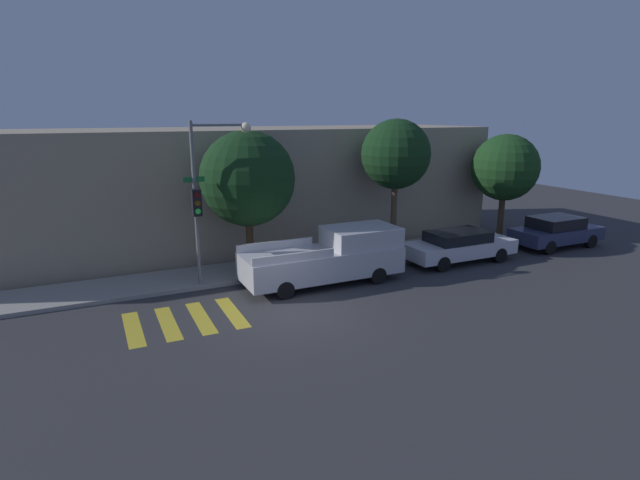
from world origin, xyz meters
name	(u,v)px	position (x,y,z in m)	size (l,w,h in m)	color
ground_plane	(291,313)	(0.00, 0.00, 0.00)	(60.00, 60.00, 0.00)	#333335
sidewalk	(248,271)	(0.00, 4.40, 0.07)	(26.00, 2.40, 0.14)	gray
building_row	(215,188)	(0.00, 9.00, 2.63)	(26.00, 6.00, 5.26)	gray
crosswalk	(185,320)	(-3.04, 0.80, 0.00)	(3.31, 2.60, 0.00)	gold
traffic_light_pole	(208,184)	(-1.57, 3.37, 3.62)	(2.37, 0.56, 5.69)	slate
pickup_truck	(331,257)	(2.41, 2.10, 0.94)	(5.72, 2.04, 1.91)	#BCBCC1
sedan_near_corner	(459,245)	(8.24, 2.10, 0.69)	(4.68, 1.76, 1.29)	silver
sedan_middle	(556,231)	(13.81, 2.10, 0.73)	(4.23, 1.80, 1.40)	#2D3351
tree_near_corner	(248,179)	(0.12, 4.35, 3.59)	(3.50, 3.50, 5.35)	#42301E
tree_midblock	(396,155)	(6.52, 4.35, 4.24)	(2.90, 2.90, 5.72)	brown
tree_far_end	(505,168)	(12.67, 4.35, 3.43)	(3.11, 3.11, 5.00)	#4C3823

